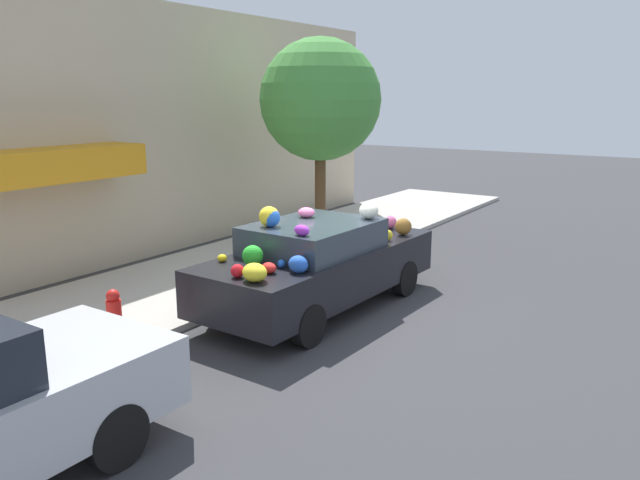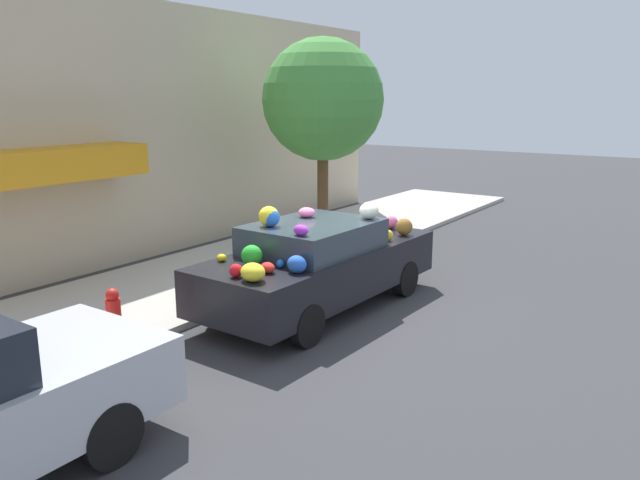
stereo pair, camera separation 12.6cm
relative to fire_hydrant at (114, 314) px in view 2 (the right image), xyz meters
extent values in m
plane|color=#38383A|center=(2.84, -1.46, -0.45)|extent=(60.00, 60.00, 0.00)
cube|color=#B2ADA3|center=(2.84, 1.24, -0.40)|extent=(24.00, 3.20, 0.11)
cube|color=#C6B293|center=(2.84, 3.49, 2.14)|extent=(18.00, 0.30, 5.18)
cube|color=orange|center=(0.80, 2.89, 1.72)|extent=(3.98, 0.90, 0.55)
cylinder|color=brown|center=(6.28, 0.90, 0.76)|extent=(0.24, 0.24, 2.21)
sphere|color=#47933D|center=(6.28, 0.90, 2.78)|extent=(2.60, 2.60, 2.60)
cylinder|color=red|center=(0.00, 0.00, -0.07)|extent=(0.20, 0.20, 0.55)
sphere|color=red|center=(0.00, 0.00, 0.26)|extent=(0.18, 0.18, 0.18)
cube|color=black|center=(2.84, -1.41, 0.19)|extent=(4.45, 1.84, 0.68)
cube|color=#333D47|center=(2.66, -1.41, 0.75)|extent=(2.03, 1.57, 0.43)
cylinder|color=black|center=(4.22, -0.67, -0.15)|extent=(0.60, 0.20, 0.60)
cylinder|color=black|center=(4.18, -2.24, -0.15)|extent=(0.60, 0.20, 0.60)
cylinder|color=black|center=(1.49, -0.59, -0.15)|extent=(0.60, 0.20, 0.60)
cylinder|color=black|center=(1.45, -2.16, -0.15)|extent=(0.60, 0.20, 0.60)
ellipsoid|color=orange|center=(4.25, -1.27, 0.62)|extent=(0.33, 0.32, 0.17)
ellipsoid|color=yellow|center=(0.89, -1.71, 0.65)|extent=(0.46, 0.49, 0.24)
ellipsoid|color=purple|center=(1.83, -1.78, 1.04)|extent=(0.23, 0.30, 0.15)
sphere|color=black|center=(3.71, -1.62, 0.60)|extent=(0.15, 0.15, 0.14)
ellipsoid|color=blue|center=(1.52, -1.95, 0.65)|extent=(0.30, 0.33, 0.24)
sphere|color=red|center=(0.89, -1.42, 0.62)|extent=(0.21, 0.21, 0.18)
ellipsoid|color=pink|center=(2.95, -1.07, 1.05)|extent=(0.36, 0.36, 0.16)
sphere|color=olive|center=(4.42, -2.06, 0.68)|extent=(0.35, 0.35, 0.29)
sphere|color=blue|center=(2.06, -1.06, 1.11)|extent=(0.40, 0.40, 0.28)
ellipsoid|color=olive|center=(4.13, -0.97, 0.64)|extent=(0.37, 0.38, 0.21)
ellipsoid|color=red|center=(1.29, -1.63, 0.61)|extent=(0.25, 0.28, 0.14)
ellipsoid|color=white|center=(3.42, -1.94, 1.10)|extent=(0.47, 0.44, 0.26)
ellipsoid|color=red|center=(4.08, -1.26, 0.63)|extent=(0.33, 0.31, 0.19)
sphere|color=yellow|center=(2.06, -1.03, 1.12)|extent=(0.35, 0.35, 0.30)
ellipsoid|color=blue|center=(1.58, -1.61, 0.59)|extent=(0.19, 0.18, 0.12)
ellipsoid|color=yellow|center=(1.38, -0.70, 0.59)|extent=(0.20, 0.20, 0.11)
ellipsoid|color=yellow|center=(3.88, -2.04, 0.63)|extent=(0.17, 0.21, 0.18)
sphere|color=green|center=(1.44, -1.22, 0.68)|extent=(0.41, 0.41, 0.30)
sphere|color=pink|center=(4.77, -1.63, 0.65)|extent=(0.30, 0.30, 0.23)
cylinder|color=black|center=(-1.83, -0.78, -0.14)|extent=(0.62, 0.18, 0.62)
cylinder|color=black|center=(-1.82, -2.33, -0.14)|extent=(0.62, 0.18, 0.62)
camera|label=1|loc=(-5.01, -6.69, 2.86)|focal=35.00mm
camera|label=2|loc=(-4.94, -6.79, 2.86)|focal=35.00mm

